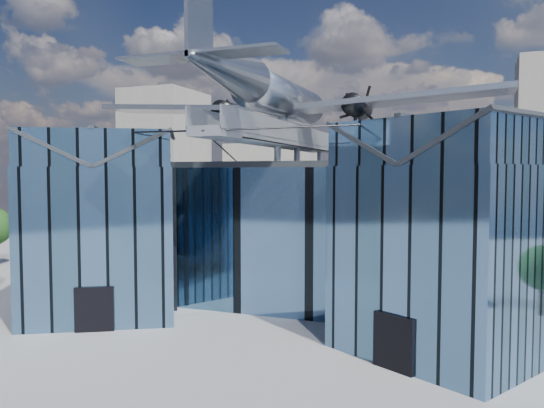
% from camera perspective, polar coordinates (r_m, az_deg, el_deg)
% --- Properties ---
extents(ground_plane, '(120.00, 120.00, 0.00)m').
position_cam_1_polar(ground_plane, '(32.57, -1.28, -12.94)').
color(ground_plane, gray).
extents(museum, '(32.88, 24.50, 17.60)m').
position_cam_1_polar(museum, '(36.90, 2.11, -2.26)').
color(museum, '#4A7096').
rests_on(museum, ground).
extents(bg_towers, '(77.00, 24.50, 26.00)m').
position_cam_1_polar(bg_towers, '(80.13, 13.44, 3.86)').
color(bg_towers, gray).
rests_on(bg_towers, ground).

